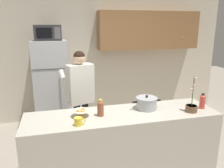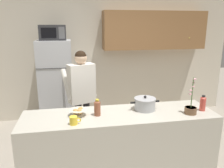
{
  "view_description": "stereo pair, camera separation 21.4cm",
  "coord_description": "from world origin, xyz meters",
  "px_view_note": "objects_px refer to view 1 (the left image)",
  "views": [
    {
      "loc": [
        -0.79,
        -2.57,
        2.02
      ],
      "look_at": [
        0.0,
        0.55,
        1.17
      ],
      "focal_mm": 36.2,
      "sensor_mm": 36.0,
      "label": 1
    },
    {
      "loc": [
        -0.58,
        -2.62,
        2.02
      ],
      "look_at": [
        0.0,
        0.55,
        1.17
      ],
      "focal_mm": 36.2,
      "sensor_mm": 36.0,
      "label": 2
    }
  ],
  "objects_px": {
    "coffee_mug": "(78,121)",
    "bottle_mid_counter": "(202,101)",
    "bottle_near_edge": "(100,108)",
    "potted_orchid": "(191,107)",
    "bread_bowl": "(81,113)",
    "refrigerator": "(52,85)",
    "person_near_pot": "(80,89)",
    "microwave": "(48,33)",
    "cooking_pot": "(146,103)"
  },
  "relations": [
    {
      "from": "coffee_mug",
      "to": "bottle_mid_counter",
      "type": "xyz_separation_m",
      "value": [
        1.68,
        0.13,
        0.06
      ]
    },
    {
      "from": "coffee_mug",
      "to": "bottle_mid_counter",
      "type": "distance_m",
      "value": 1.68
    },
    {
      "from": "bread_bowl",
      "to": "bottle_near_edge",
      "type": "relative_size",
      "value": 1.08
    },
    {
      "from": "cooking_pot",
      "to": "potted_orchid",
      "type": "height_order",
      "value": "potted_orchid"
    },
    {
      "from": "refrigerator",
      "to": "bread_bowl",
      "type": "height_order",
      "value": "refrigerator"
    },
    {
      "from": "coffee_mug",
      "to": "bread_bowl",
      "type": "height_order",
      "value": "bread_bowl"
    },
    {
      "from": "coffee_mug",
      "to": "bread_bowl",
      "type": "bearing_deg",
      "value": 76.14
    },
    {
      "from": "bread_bowl",
      "to": "bottle_mid_counter",
      "type": "xyz_separation_m",
      "value": [
        1.62,
        -0.12,
        0.05
      ]
    },
    {
      "from": "person_near_pot",
      "to": "bottle_near_edge",
      "type": "xyz_separation_m",
      "value": [
        0.15,
        -0.91,
        0.01
      ]
    },
    {
      "from": "bottle_mid_counter",
      "to": "bottle_near_edge",
      "type": "bearing_deg",
      "value": 176.49
    },
    {
      "from": "microwave",
      "to": "bread_bowl",
      "type": "relative_size",
      "value": 2.09
    },
    {
      "from": "cooking_pot",
      "to": "bottle_mid_counter",
      "type": "bearing_deg",
      "value": -12.54
    },
    {
      "from": "bread_bowl",
      "to": "bottle_near_edge",
      "type": "height_order",
      "value": "bottle_near_edge"
    },
    {
      "from": "refrigerator",
      "to": "bottle_near_edge",
      "type": "xyz_separation_m",
      "value": [
        0.61,
        -1.85,
        0.16
      ]
    },
    {
      "from": "refrigerator",
      "to": "bottle_near_edge",
      "type": "relative_size",
      "value": 8.16
    },
    {
      "from": "refrigerator",
      "to": "bottle_near_edge",
      "type": "distance_m",
      "value": 1.95
    },
    {
      "from": "microwave",
      "to": "bottle_mid_counter",
      "type": "xyz_separation_m",
      "value": [
        1.99,
        -1.91,
        -0.85
      ]
    },
    {
      "from": "coffee_mug",
      "to": "bottle_mid_counter",
      "type": "bearing_deg",
      "value": 4.38
    },
    {
      "from": "microwave",
      "to": "coffee_mug",
      "type": "xyz_separation_m",
      "value": [
        0.31,
        -2.04,
        -0.91
      ]
    },
    {
      "from": "bottle_near_edge",
      "to": "coffee_mug",
      "type": "bearing_deg",
      "value": -144.11
    },
    {
      "from": "bread_bowl",
      "to": "bottle_near_edge",
      "type": "xyz_separation_m",
      "value": [
        0.23,
        -0.03,
        0.05
      ]
    },
    {
      "from": "refrigerator",
      "to": "microwave",
      "type": "bearing_deg",
      "value": -89.93
    },
    {
      "from": "bottle_mid_counter",
      "to": "bread_bowl",
      "type": "bearing_deg",
      "value": 175.84
    },
    {
      "from": "refrigerator",
      "to": "potted_orchid",
      "type": "bearing_deg",
      "value": -48.42
    },
    {
      "from": "person_near_pot",
      "to": "cooking_pot",
      "type": "distance_m",
      "value": 1.15
    },
    {
      "from": "potted_orchid",
      "to": "person_near_pot",
      "type": "bearing_deg",
      "value": 141.14
    },
    {
      "from": "refrigerator",
      "to": "coffee_mug",
      "type": "distance_m",
      "value": 2.09
    },
    {
      "from": "person_near_pot",
      "to": "bottle_near_edge",
      "type": "distance_m",
      "value": 0.92
    },
    {
      "from": "coffee_mug",
      "to": "bread_bowl",
      "type": "relative_size",
      "value": 0.57
    },
    {
      "from": "potted_orchid",
      "to": "bread_bowl",
      "type": "bearing_deg",
      "value": 172.29
    },
    {
      "from": "bread_bowl",
      "to": "coffee_mug",
      "type": "bearing_deg",
      "value": -103.86
    },
    {
      "from": "refrigerator",
      "to": "bottle_mid_counter",
      "type": "height_order",
      "value": "refrigerator"
    },
    {
      "from": "microwave",
      "to": "bottle_mid_counter",
      "type": "relative_size",
      "value": 2.28
    },
    {
      "from": "refrigerator",
      "to": "potted_orchid",
      "type": "distance_m",
      "value": 2.68
    },
    {
      "from": "coffee_mug",
      "to": "bottle_near_edge",
      "type": "distance_m",
      "value": 0.37
    },
    {
      "from": "bottle_mid_counter",
      "to": "potted_orchid",
      "type": "xyz_separation_m",
      "value": [
        -0.21,
        -0.07,
        -0.03
      ]
    },
    {
      "from": "coffee_mug",
      "to": "bottle_near_edge",
      "type": "height_order",
      "value": "bottle_near_edge"
    },
    {
      "from": "bottle_near_edge",
      "to": "potted_orchid",
      "type": "distance_m",
      "value": 1.18
    },
    {
      "from": "microwave",
      "to": "potted_orchid",
      "type": "distance_m",
      "value": 2.81
    },
    {
      "from": "bread_bowl",
      "to": "potted_orchid",
      "type": "xyz_separation_m",
      "value": [
        1.41,
        -0.19,
        0.02
      ]
    },
    {
      "from": "person_near_pot",
      "to": "microwave",
      "type": "bearing_deg",
      "value": 116.46
    },
    {
      "from": "potted_orchid",
      "to": "microwave",
      "type": "bearing_deg",
      "value": 131.89
    },
    {
      "from": "refrigerator",
      "to": "bottle_mid_counter",
      "type": "relative_size",
      "value": 8.24
    },
    {
      "from": "bottle_near_edge",
      "to": "bottle_mid_counter",
      "type": "xyz_separation_m",
      "value": [
        1.38,
        -0.08,
        -0.0
      ]
    },
    {
      "from": "coffee_mug",
      "to": "bottle_mid_counter",
      "type": "height_order",
      "value": "bottle_mid_counter"
    },
    {
      "from": "cooking_pot",
      "to": "bread_bowl",
      "type": "height_order",
      "value": "cooking_pot"
    },
    {
      "from": "bottle_near_edge",
      "to": "bottle_mid_counter",
      "type": "relative_size",
      "value": 1.01
    },
    {
      "from": "person_near_pot",
      "to": "coffee_mug",
      "type": "height_order",
      "value": "person_near_pot"
    },
    {
      "from": "coffee_mug",
      "to": "microwave",
      "type": "bearing_deg",
      "value": 98.68
    },
    {
      "from": "refrigerator",
      "to": "bread_bowl",
      "type": "distance_m",
      "value": 1.85
    }
  ]
}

